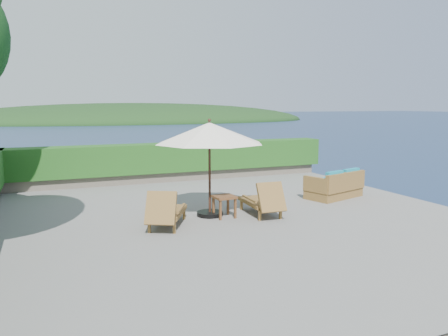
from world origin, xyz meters
name	(u,v)px	position (x,y,z in m)	size (l,w,h in m)	color
ground	(225,218)	(0.00, 0.00, 0.00)	(12.00, 12.00, 0.00)	slate
foundation	(225,279)	(0.00, 0.00, -1.55)	(12.00, 12.00, 3.00)	#534D42
ocean	(225,333)	(0.00, 0.00, -3.00)	(600.00, 600.00, 0.00)	#192B4D
offshore_island	(135,122)	(25.00, 140.00, -3.00)	(126.00, 57.60, 12.60)	black
planter_wall_far	(165,176)	(0.00, 5.60, 0.18)	(12.00, 0.60, 0.36)	slate
hedge_far	(165,157)	(0.00, 5.60, 0.85)	(12.40, 0.90, 1.00)	#224614
patio_umbrella	(209,134)	(-0.27, 0.34, 2.02)	(2.70, 2.70, 2.39)	black
lounge_left	(166,211)	(-1.54, -0.27, 0.38)	(1.29, 1.69, 0.90)	brown
lounge_right	(263,201)	(0.94, -0.14, 0.38)	(0.76, 1.60, 0.90)	brown
side_table	(224,200)	(0.00, 0.05, 0.44)	(0.54, 0.54, 0.54)	brown
wicker_loveseat	(335,187)	(3.89, 0.90, 0.33)	(1.94, 1.37, 0.86)	brown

